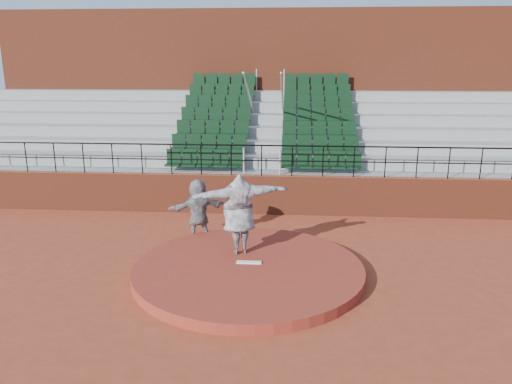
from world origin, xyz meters
TOP-DOWN VIEW (x-y plane):
  - ground at (0.00, 0.00)m, footprint 90.00×90.00m
  - pitchers_mound at (0.00, 0.00)m, footprint 5.50×5.50m
  - pitching_rubber at (0.00, 0.15)m, footprint 0.60×0.15m
  - boundary_wall at (0.00, 5.00)m, footprint 24.00×0.30m
  - wall_railing at (0.00, 5.00)m, footprint 24.04×0.05m
  - seating_deck at (0.00, 8.65)m, footprint 24.00×5.97m
  - press_box_facade at (0.00, 12.60)m, footprint 24.00×3.00m
  - pitcher at (-0.31, 0.83)m, footprint 2.59×1.63m
  - fielder at (-1.62, 2.30)m, footprint 1.74×1.16m

SIDE VIEW (x-z plane):
  - ground at x=0.00m, z-range 0.00..0.00m
  - pitchers_mound at x=0.00m, z-range 0.00..0.25m
  - pitching_rubber at x=0.00m, z-range 0.25..0.28m
  - boundary_wall at x=0.00m, z-range 0.00..1.30m
  - fielder at x=-1.62m, z-range 0.00..1.79m
  - pitcher at x=-0.31m, z-range 0.25..2.30m
  - seating_deck at x=0.00m, z-range -0.88..3.75m
  - wall_railing at x=0.00m, z-range 1.52..2.54m
  - press_box_facade at x=0.00m, z-range 0.00..7.10m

